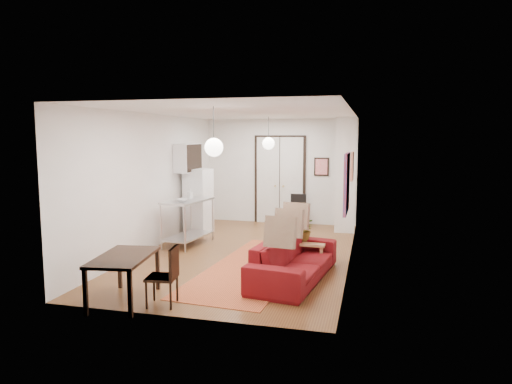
% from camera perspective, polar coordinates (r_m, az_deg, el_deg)
% --- Properties ---
extents(floor, '(7.00, 7.00, 0.00)m').
position_cam_1_polar(floor, '(9.62, -1.12, -7.64)').
color(floor, brown).
rests_on(floor, ground).
extents(ceiling, '(4.20, 7.00, 0.02)m').
position_cam_1_polar(ceiling, '(9.31, -1.17, 9.90)').
color(ceiling, silver).
rests_on(ceiling, wall_back).
extents(wall_back, '(4.20, 0.02, 2.90)m').
position_cam_1_polar(wall_back, '(12.75, 3.03, 2.59)').
color(wall_back, silver).
rests_on(wall_back, floor).
extents(wall_front, '(4.20, 0.02, 2.90)m').
position_cam_1_polar(wall_front, '(6.08, -9.93, -2.38)').
color(wall_front, silver).
rests_on(wall_front, floor).
extents(wall_left, '(0.02, 7.00, 2.90)m').
position_cam_1_polar(wall_left, '(10.11, -12.70, 1.27)').
color(wall_left, silver).
rests_on(wall_left, floor).
extents(wall_right, '(0.02, 7.00, 2.90)m').
position_cam_1_polar(wall_right, '(9.03, 11.82, 0.63)').
color(wall_right, silver).
rests_on(wall_right, floor).
extents(double_doors, '(1.44, 0.06, 2.50)m').
position_cam_1_polar(double_doors, '(12.73, 2.99, 1.45)').
color(double_doors, silver).
rests_on(double_doors, wall_back).
extents(stub_partition, '(0.50, 0.10, 2.90)m').
position_cam_1_polar(stub_partition, '(11.58, 11.13, 2.02)').
color(stub_partition, silver).
rests_on(stub_partition, floor).
extents(wall_cabinet, '(0.35, 1.00, 0.70)m').
position_cam_1_polar(wall_cabinet, '(11.36, -8.52, 4.26)').
color(wall_cabinet, white).
rests_on(wall_cabinet, wall_left).
extents(painting_popart, '(0.05, 1.00, 1.00)m').
position_cam_1_polar(painting_popart, '(7.77, 11.27, 1.11)').
color(painting_popart, red).
rests_on(painting_popart, wall_right).
extents(painting_abstract, '(0.05, 0.50, 0.60)m').
position_cam_1_polar(painting_abstract, '(9.80, 11.93, 3.17)').
color(painting_abstract, beige).
rests_on(painting_abstract, wall_right).
extents(poster_back, '(0.40, 0.03, 0.50)m').
position_cam_1_polar(poster_back, '(12.54, 8.18, 3.14)').
color(poster_back, red).
rests_on(poster_back, wall_back).
extents(print_left, '(0.03, 0.44, 0.54)m').
position_cam_1_polar(print_left, '(11.88, -8.26, 4.62)').
color(print_left, olive).
rests_on(print_left, wall_left).
extents(pendant_back, '(0.30, 0.30, 0.80)m').
position_cam_1_polar(pendant_back, '(11.25, 1.56, 6.09)').
color(pendant_back, white).
rests_on(pendant_back, ceiling).
extents(pendant_front, '(0.30, 0.30, 0.80)m').
position_cam_1_polar(pendant_front, '(7.40, -5.29, 5.59)').
color(pendant_front, white).
rests_on(pendant_front, ceiling).
extents(kilim_rug, '(1.89, 4.29, 0.01)m').
position_cam_1_polar(kilim_rug, '(8.61, -0.11, -9.35)').
color(kilim_rug, '#C55731').
rests_on(kilim_rug, floor).
extents(sofa, '(2.50, 1.26, 0.70)m').
position_cam_1_polar(sofa, '(7.86, 4.81, -8.38)').
color(sofa, maroon).
rests_on(sofa, floor).
extents(coffee_table, '(1.03, 0.60, 0.45)m').
position_cam_1_polar(coffee_table, '(8.80, 5.46, -6.43)').
color(coffee_table, tan).
rests_on(coffee_table, floor).
extents(potted_plant, '(0.41, 0.36, 0.44)m').
position_cam_1_polar(potted_plant, '(8.72, 6.14, -4.67)').
color(potted_plant, '#336D31').
rests_on(potted_plant, coffee_table).
extents(kitchen_counter, '(0.85, 1.41, 1.02)m').
position_cam_1_polar(kitchen_counter, '(10.30, -8.51, -2.85)').
color(kitchen_counter, silver).
rests_on(kitchen_counter, floor).
extents(bowl, '(0.30, 0.30, 0.06)m').
position_cam_1_polar(bowl, '(9.97, -9.21, -1.03)').
color(bowl, silver).
rests_on(bowl, kitchen_counter).
extents(soap_bottle, '(0.12, 0.12, 0.21)m').
position_cam_1_polar(soap_bottle, '(10.49, -8.28, -0.20)').
color(soap_bottle, '#508BAF').
rests_on(soap_bottle, kitchen_counter).
extents(fridge, '(0.65, 0.65, 1.62)m').
position_cam_1_polar(fridge, '(11.44, -7.22, -1.18)').
color(fridge, white).
rests_on(fridge, floor).
extents(dining_table, '(0.89, 1.34, 0.69)m').
position_cam_1_polar(dining_table, '(7.02, -16.21, -8.26)').
color(dining_table, black).
rests_on(dining_table, floor).
extents(dining_chair_near, '(0.46, 0.61, 0.86)m').
position_cam_1_polar(dining_chair_near, '(6.85, -11.41, -9.56)').
color(dining_chair_near, '#371E11').
rests_on(dining_chair_near, floor).
extents(dining_chair_far, '(0.46, 0.61, 0.86)m').
position_cam_1_polar(dining_chair_far, '(6.85, -11.41, -9.56)').
color(dining_chair_far, '#371E11').
rests_on(dining_chair_far, floor).
extents(black_side_chair, '(0.41, 0.41, 0.90)m').
position_cam_1_polar(black_side_chair, '(12.49, 5.50, -1.80)').
color(black_side_chair, black).
rests_on(black_side_chair, floor).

